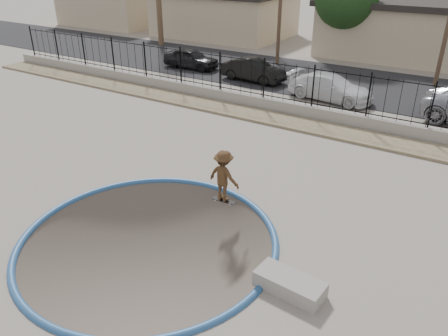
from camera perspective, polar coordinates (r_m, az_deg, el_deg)
ground at (r=22.72m, az=12.58°, el=5.01°), size 120.00×120.00×2.20m
bowl_pit at (r=12.12m, az=-9.80°, el=-9.34°), size 6.84×6.84×1.80m
coping_ring at (r=12.12m, az=-9.80°, el=-9.34°), size 7.04×7.04×0.20m
rock_strip at (r=19.85m, az=10.00°, el=5.65°), size 42.00×1.60×0.11m
retaining_wall at (r=20.74m, az=11.27°, el=7.18°), size 42.00×0.45×0.60m
fence at (r=20.38m, az=11.57°, el=10.35°), size 40.00×0.04×1.80m
street at (r=26.92m, az=16.70°, el=10.45°), size 90.00×8.00×0.04m
house_west_far at (r=49.37m, az=-13.66°, el=20.12°), size 10.60×8.60×3.90m
house_west at (r=41.22m, az=0.05°, el=19.63°), size 11.60×8.60×3.90m
house_center at (r=35.60m, az=21.87°, el=16.71°), size 10.60×8.60×3.90m
skater at (r=13.23m, az=-0.04°, el=-1.41°), size 1.11×0.70×1.64m
skateboard at (r=13.60m, az=-0.04°, el=-4.26°), size 0.79×0.24×0.07m
concrete_ledge at (r=10.42m, az=8.56°, el=-14.81°), size 1.65×0.82×0.40m
car_a at (r=29.40m, az=-4.32°, el=14.09°), size 3.79×1.70×1.26m
car_b at (r=26.35m, az=3.86°, el=12.64°), size 3.94×1.58×1.27m
car_c at (r=23.49m, az=13.73°, el=10.20°), size 4.59×2.24×1.29m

